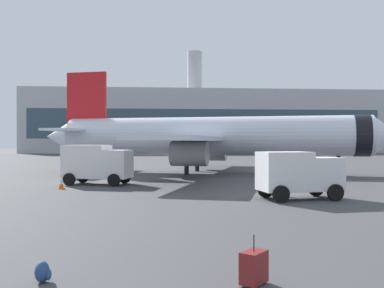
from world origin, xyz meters
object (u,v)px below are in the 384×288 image
safety_cone_mid (61,184)px  traveller_backpack (43,272)px  safety_cone_near (342,178)px  safety_cone_far (283,189)px  rolling_suitcase (254,267)px  cargo_van (298,173)px  safety_cone_outer (78,171)px  service_truck (97,163)px  airplane_at_gate (209,136)px

safety_cone_mid → traveller_backpack: 19.86m
safety_cone_near → safety_cone_mid: 21.07m
traveller_backpack → safety_cone_mid: bearing=101.0°
safety_cone_far → rolling_suitcase: 15.81m
cargo_van → rolling_suitcase: size_ratio=4.20×
cargo_van → safety_cone_outer: cargo_van is taller
service_truck → safety_cone_mid: size_ratio=8.06×
safety_cone_near → safety_cone_outer: 23.70m
cargo_van → safety_cone_near: 11.97m
safety_cone_mid → safety_cone_near: bearing=9.4°
safety_cone_outer → airplane_at_gate: bearing=3.9°
safety_cone_near → safety_cone_mid: bearing=-170.6°
service_truck → rolling_suitcase: 23.81m
airplane_at_gate → service_truck: bearing=-132.3°
cargo_van → safety_cone_near: size_ratio=7.40×
service_truck → rolling_suitcase: size_ratio=4.73×
safety_cone_near → safety_cone_outer: (-21.89, 9.09, 0.03)m
airplane_at_gate → service_truck: 14.44m
traveller_backpack → safety_cone_far: bearing=55.8°
cargo_van → safety_cone_far: (-0.44, 1.29, -1.05)m
cargo_van → traveller_backpack: size_ratio=9.64×
safety_cone_far → safety_cone_near: bearing=49.8°
rolling_suitcase → traveller_backpack: bearing=173.4°
service_truck → traveller_backpack: size_ratio=10.84×
airplane_at_gate → cargo_van: airplane_at_gate is taller
airplane_at_gate → safety_cone_near: airplane_at_gate is taller
safety_cone_near → safety_cone_far: safety_cone_far is taller
safety_cone_mid → safety_cone_outer: 12.58m
safety_cone_far → traveller_backpack: size_ratio=1.70×
airplane_at_gate → safety_cone_outer: (-12.67, -0.87, -3.32)m
safety_cone_mid → rolling_suitcase: (8.46, -20.03, 0.07)m
airplane_at_gate → service_truck: size_ratio=6.73×
safety_cone_far → rolling_suitcase: bearing=-108.9°
safety_cone_near → safety_cone_far: bearing=-130.2°
safety_cone_near → traveller_backpack: bearing=-126.5°
airplane_at_gate → safety_cone_far: 18.87m
safety_cone_mid → safety_cone_outer: (-1.10, 12.53, 0.02)m
safety_cone_outer → traveller_backpack: bearing=-81.3°
cargo_van → safety_cone_mid: bearing=155.6°
safety_cone_far → traveller_backpack: safety_cone_far is taller
safety_cone_mid → rolling_suitcase: size_ratio=0.59×
rolling_suitcase → traveller_backpack: rolling_suitcase is taller
safety_cone_mid → safety_cone_far: 14.50m
traveller_backpack → cargo_van: bearing=52.1°
service_truck → safety_cone_far: service_truck is taller
airplane_at_gate → cargo_van: 20.05m
service_truck → cargo_van: bearing=-37.3°
safety_cone_mid → traveller_backpack: (3.79, -19.50, -0.09)m
safety_cone_near → airplane_at_gate: bearing=132.8°
safety_cone_near → safety_cone_mid: size_ratio=0.97×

